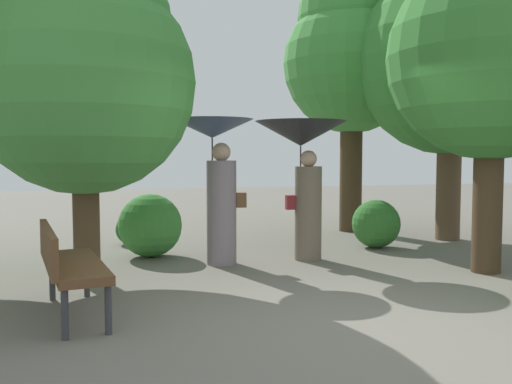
# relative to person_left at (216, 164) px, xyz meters

# --- Properties ---
(ground_plane) EXTENTS (40.00, 40.00, 0.00)m
(ground_plane) POSITION_rel_person_left_xyz_m (0.69, -2.95, -1.36)
(ground_plane) COLOR #6B665B
(person_left) EXTENTS (1.11, 1.11, 1.96)m
(person_left) POSITION_rel_person_left_xyz_m (0.00, 0.00, 0.00)
(person_left) COLOR gray
(person_left) RESTS_ON ground
(person_right) EXTENTS (1.28, 1.28, 1.95)m
(person_right) POSITION_rel_person_left_xyz_m (1.22, -0.02, 0.14)
(person_right) COLOR #6B5B4C
(person_right) RESTS_ON ground
(park_bench) EXTENTS (0.72, 1.56, 0.83)m
(park_bench) POSITION_rel_person_left_xyz_m (-1.80, -2.03, -0.85)
(park_bench) COLOR #38383D
(park_bench) RESTS_ON ground
(tree_near_right) EXTENTS (2.57, 2.57, 4.45)m
(tree_near_right) POSITION_rel_person_left_xyz_m (3.19, -1.40, 1.57)
(tree_near_right) COLOR #42301E
(tree_near_right) RESTS_ON ground
(tree_mid_left) EXTENTS (2.62, 2.62, 3.99)m
(tree_mid_left) POSITION_rel_person_left_xyz_m (-1.67, -0.48, 1.17)
(tree_mid_left) COLOR #4C3823
(tree_mid_left) RESTS_ON ground
(tree_mid_right) EXTENTS (3.26, 3.26, 5.24)m
(tree_mid_right) POSITION_rel_person_left_xyz_m (4.34, 1.09, 2.02)
(tree_mid_right) COLOR brown
(tree_mid_right) RESTS_ON ground
(tree_far_back) EXTENTS (2.64, 2.64, 5.13)m
(tree_far_back) POSITION_rel_person_left_xyz_m (3.16, 2.54, 2.11)
(tree_far_back) COLOR #42301E
(tree_far_back) RESTS_ON ground
(bush_path_left) EXTENTS (0.77, 0.77, 0.77)m
(bush_path_left) POSITION_rel_person_left_xyz_m (2.71, 0.64, -0.97)
(bush_path_left) COLOR #2D6B28
(bush_path_left) RESTS_ON ground
(bush_path_right) EXTENTS (0.50, 0.50, 0.50)m
(bush_path_right) POSITION_rel_person_left_xyz_m (-1.05, 2.01, -1.11)
(bush_path_right) COLOR #235B23
(bush_path_right) RESTS_ON ground
(bush_far_side) EXTENTS (0.92, 0.92, 0.92)m
(bush_far_side) POSITION_rel_person_left_xyz_m (-0.83, 0.78, -0.90)
(bush_far_side) COLOR #387F33
(bush_far_side) RESTS_ON ground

